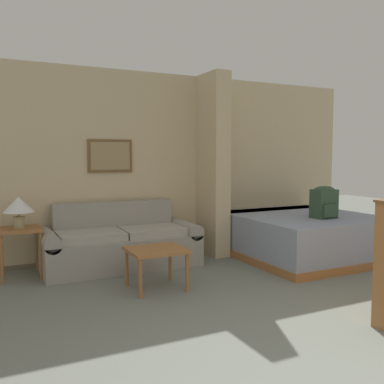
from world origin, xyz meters
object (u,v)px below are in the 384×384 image
object	(u,v)px
couch	(120,244)
backpack	(324,202)
table_lamp	(19,206)
bed	(302,235)
coffee_table	(156,254)

from	to	relation	value
couch	backpack	xyz separation A→B (m)	(2.52, -0.99, 0.52)
table_lamp	backpack	xyz separation A→B (m)	(3.72, -1.03, -0.03)
table_lamp	bed	size ratio (longest dim) A/B	0.19
table_lamp	backpack	size ratio (longest dim) A/B	0.85
bed	couch	bearing A→B (deg)	166.49
coffee_table	bed	xyz separation A→B (m)	(2.41, 0.48, -0.08)
backpack	table_lamp	bearing A→B (deg)	164.52
bed	backpack	xyz separation A→B (m)	(0.03, -0.39, 0.52)
backpack	bed	bearing A→B (deg)	94.68
couch	bed	world-z (taller)	couch
coffee_table	table_lamp	world-z (taller)	table_lamp
table_lamp	bed	bearing A→B (deg)	-9.84
couch	bed	size ratio (longest dim) A/B	1.01
coffee_table	table_lamp	distance (m)	1.76
coffee_table	table_lamp	bearing A→B (deg)	138.86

